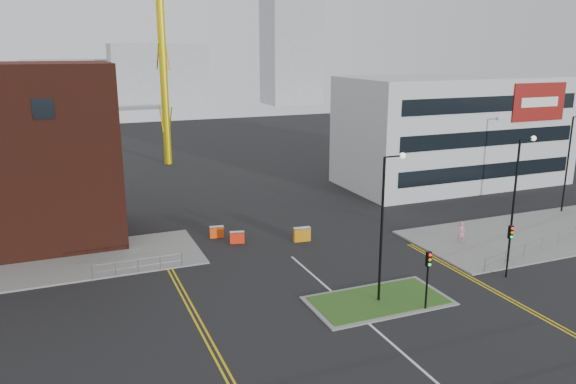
# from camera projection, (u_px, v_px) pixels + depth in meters

# --- Properties ---
(ground) EXTENTS (200.00, 200.00, 0.00)m
(ground) POSITION_uv_depth(u_px,v_px,m) (431.00, 377.00, 26.47)
(ground) COLOR black
(ground) RESTS_ON ground
(pavement_right) EXTENTS (24.00, 10.00, 0.12)m
(pavement_right) POSITION_uv_depth(u_px,v_px,m) (547.00, 232.00, 47.08)
(pavement_right) COLOR slate
(pavement_right) RESTS_ON ground
(island_kerb) EXTENTS (8.60, 4.60, 0.08)m
(island_kerb) POSITION_uv_depth(u_px,v_px,m) (378.00, 301.00, 34.36)
(island_kerb) COLOR slate
(island_kerb) RESTS_ON ground
(grass_island) EXTENTS (8.00, 4.00, 0.12)m
(grass_island) POSITION_uv_depth(u_px,v_px,m) (378.00, 301.00, 34.35)
(grass_island) COLOR #284D19
(grass_island) RESTS_ON ground
(office_block) EXTENTS (25.00, 12.20, 12.00)m
(office_block) POSITION_uv_depth(u_px,v_px,m) (453.00, 131.00, 63.16)
(office_block) COLOR silver
(office_block) RESTS_ON ground
(streetlamp_island) EXTENTS (1.46, 0.36, 9.18)m
(streetlamp_island) POSITION_uv_depth(u_px,v_px,m) (385.00, 217.00, 33.09)
(streetlamp_island) COLOR black
(streetlamp_island) RESTS_ON ground
(streetlamp_right_near) EXTENTS (1.46, 0.36, 9.18)m
(streetlamp_right_near) POSITION_uv_depth(u_px,v_px,m) (517.00, 190.00, 39.30)
(streetlamp_right_near) COLOR black
(streetlamp_right_near) RESTS_ON ground
(streetlamp_right_far) EXTENTS (1.46, 0.36, 9.18)m
(streetlamp_right_far) POSITION_uv_depth(u_px,v_px,m) (570.00, 156.00, 51.61)
(streetlamp_right_far) COLOR black
(streetlamp_right_far) RESTS_ON ground
(traffic_light_island) EXTENTS (0.28, 0.33, 3.65)m
(traffic_light_island) POSITION_uv_depth(u_px,v_px,m) (428.00, 269.00, 32.65)
(traffic_light_island) COLOR black
(traffic_light_island) RESTS_ON ground
(traffic_light_right) EXTENTS (0.28, 0.33, 3.65)m
(traffic_light_right) POSITION_uv_depth(u_px,v_px,m) (510.00, 241.00, 37.38)
(traffic_light_right) COLOR black
(traffic_light_right) RESTS_ON ground
(railing_left) EXTENTS (6.05, 0.05, 1.10)m
(railing_left) POSITION_uv_depth(u_px,v_px,m) (138.00, 264.00, 38.35)
(railing_left) COLOR gray
(railing_left) RESTS_ON ground
(railing_right) EXTENTS (19.05, 5.05, 1.10)m
(railing_right) POSITION_uv_depth(u_px,v_px,m) (559.00, 235.00, 44.11)
(railing_right) COLOR gray
(railing_right) RESTS_ON ground
(centre_line) EXTENTS (0.15, 30.00, 0.01)m
(centre_line) POSITION_uv_depth(u_px,v_px,m) (406.00, 356.00, 28.26)
(centre_line) COLOR silver
(centre_line) RESTS_ON ground
(yellow_left_a) EXTENTS (0.12, 24.00, 0.01)m
(yellow_left_a) POSITION_uv_depth(u_px,v_px,m) (194.00, 319.00, 32.11)
(yellow_left_a) COLOR gold
(yellow_left_a) RESTS_ON ground
(yellow_left_b) EXTENTS (0.12, 24.00, 0.01)m
(yellow_left_b) POSITION_uv_depth(u_px,v_px,m) (199.00, 318.00, 32.22)
(yellow_left_b) COLOR gold
(yellow_left_b) RESTS_ON ground
(yellow_right_a) EXTENTS (0.12, 20.00, 0.01)m
(yellow_right_a) POSITION_uv_depth(u_px,v_px,m) (498.00, 294.00, 35.33)
(yellow_right_a) COLOR gold
(yellow_right_a) RESTS_ON ground
(yellow_right_b) EXTENTS (0.12, 20.00, 0.01)m
(yellow_right_b) POSITION_uv_depth(u_px,v_px,m) (502.00, 294.00, 35.44)
(yellow_right_b) COLOR gold
(yellow_right_b) RESTS_ON ground
(skyline_b) EXTENTS (24.00, 12.00, 16.00)m
(skyline_b) POSITION_uv_depth(u_px,v_px,m) (159.00, 76.00, 144.56)
(skyline_b) COLOR gray
(skyline_b) RESTS_ON ground
(skyline_c) EXTENTS (14.00, 12.00, 28.00)m
(skyline_c) POSITION_uv_depth(u_px,v_px,m) (291.00, 51.00, 151.45)
(skyline_c) COLOR gray
(skyline_c) RESTS_ON ground
(skyline_d) EXTENTS (30.00, 12.00, 12.00)m
(skyline_d) POSITION_uv_depth(u_px,v_px,m) (83.00, 83.00, 147.40)
(skyline_d) COLOR gray
(skyline_d) RESTS_ON ground
(pedestrian) EXTENTS (0.69, 0.47, 1.87)m
(pedestrian) POSITION_uv_depth(u_px,v_px,m) (461.00, 233.00, 44.12)
(pedestrian) COLOR #C5808F
(pedestrian) RESTS_ON ground
(barrier_left) EXTENTS (1.20, 0.66, 0.96)m
(barrier_left) POSITION_uv_depth(u_px,v_px,m) (237.00, 237.00, 44.47)
(barrier_left) COLOR #F7290D
(barrier_left) RESTS_ON ground
(barrier_mid) EXTENTS (1.18, 0.51, 0.96)m
(barrier_mid) POSITION_uv_depth(u_px,v_px,m) (217.00, 231.00, 45.78)
(barrier_mid) COLOR #EC460D
(barrier_mid) RESTS_ON ground
(barrier_right) EXTENTS (1.39, 0.60, 1.14)m
(barrier_right) POSITION_uv_depth(u_px,v_px,m) (302.00, 234.00, 44.93)
(barrier_right) COLOR orange
(barrier_right) RESTS_ON ground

